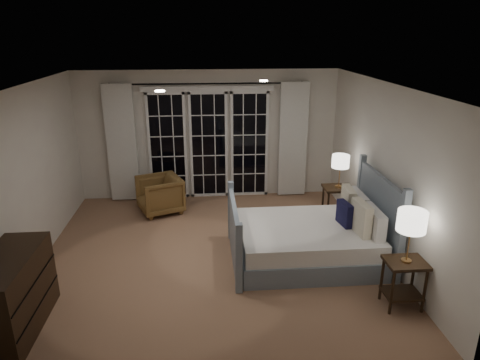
{
  "coord_description": "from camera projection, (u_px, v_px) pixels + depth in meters",
  "views": [
    {
      "loc": [
        -0.08,
        -5.67,
        3.18
      ],
      "look_at": [
        0.44,
        0.38,
        1.05
      ],
      "focal_mm": 32.0,
      "sensor_mm": 36.0,
      "label": 1
    }
  ],
  "objects": [
    {
      "name": "floor",
      "position": [
        213.0,
        255.0,
        6.39
      ],
      "size": [
        5.0,
        5.0,
        0.0
      ],
      "primitive_type": "plane",
      "color": "#946A4F",
      "rests_on": "ground"
    },
    {
      "name": "ceiling",
      "position": [
        209.0,
        86.0,
        5.56
      ],
      "size": [
        5.0,
        5.0,
        0.0
      ],
      "primitive_type": "plane",
      "rotation": [
        3.14,
        0.0,
        0.0
      ],
      "color": "silver",
      "rests_on": "wall_back"
    },
    {
      "name": "wall_left",
      "position": [
        26.0,
        181.0,
        5.78
      ],
      "size": [
        0.02,
        5.0,
        2.5
      ],
      "primitive_type": "cube",
      "color": "silver",
      "rests_on": "floor"
    },
    {
      "name": "wall_right",
      "position": [
        384.0,
        172.0,
        6.18
      ],
      "size": [
        0.02,
        5.0,
        2.5
      ],
      "primitive_type": "cube",
      "color": "silver",
      "rests_on": "floor"
    },
    {
      "name": "wall_back",
      "position": [
        208.0,
        135.0,
        8.33
      ],
      "size": [
        5.0,
        0.02,
        2.5
      ],
      "primitive_type": "cube",
      "color": "silver",
      "rests_on": "floor"
    },
    {
      "name": "wall_front",
      "position": [
        218.0,
        271.0,
        3.63
      ],
      "size": [
        5.0,
        0.02,
        2.5
      ],
      "primitive_type": "cube",
      "color": "silver",
      "rests_on": "floor"
    },
    {
      "name": "french_doors",
      "position": [
        209.0,
        144.0,
        8.34
      ],
      "size": [
        2.5,
        0.04,
        2.2
      ],
      "color": "black",
      "rests_on": "wall_back"
    },
    {
      "name": "curtain_rod",
      "position": [
        207.0,
        84.0,
        7.9
      ],
      "size": [
        3.5,
        0.03,
        0.03
      ],
      "primitive_type": "cylinder",
      "rotation": [
        0.0,
        1.57,
        0.0
      ],
      "color": "black",
      "rests_on": "wall_back"
    },
    {
      "name": "curtain_left",
      "position": [
        122.0,
        144.0,
        8.12
      ],
      "size": [
        0.55,
        0.1,
        2.25
      ],
      "primitive_type": "cube",
      "color": "silver",
      "rests_on": "curtain_rod"
    },
    {
      "name": "curtain_right",
      "position": [
        293.0,
        140.0,
        8.38
      ],
      "size": [
        0.55,
        0.1,
        2.25
      ],
      "primitive_type": "cube",
      "color": "silver",
      "rests_on": "curtain_rod"
    },
    {
      "name": "downlight_a",
      "position": [
        264.0,
        81.0,
        6.2
      ],
      "size": [
        0.12,
        0.12,
        0.01
      ],
      "primitive_type": "cylinder",
      "color": "white",
      "rests_on": "ceiling"
    },
    {
      "name": "downlight_b",
      "position": [
        160.0,
        91.0,
        5.14
      ],
      "size": [
        0.12,
        0.12,
        0.01
      ],
      "primitive_type": "cylinder",
      "color": "white",
      "rests_on": "ceiling"
    },
    {
      "name": "bed",
      "position": [
        311.0,
        239.0,
        6.21
      ],
      "size": [
        2.15,
        1.53,
        1.25
      ],
      "color": "slate",
      "rests_on": "floor"
    },
    {
      "name": "nightstand_left",
      "position": [
        404.0,
        277.0,
        5.1
      ],
      "size": [
        0.47,
        0.38,
        0.61
      ],
      "color": "black",
      "rests_on": "floor"
    },
    {
      "name": "nightstand_right",
      "position": [
        338.0,
        199.0,
        7.38
      ],
      "size": [
        0.5,
        0.4,
        0.65
      ],
      "color": "black",
      "rests_on": "floor"
    },
    {
      "name": "lamp_left",
      "position": [
        412.0,
        221.0,
        4.86
      ],
      "size": [
        0.33,
        0.33,
        0.64
      ],
      "color": "tan",
      "rests_on": "nightstand_left"
    },
    {
      "name": "lamp_right",
      "position": [
        341.0,
        162.0,
        7.16
      ],
      "size": [
        0.29,
        0.29,
        0.57
      ],
      "color": "tan",
      "rests_on": "nightstand_right"
    },
    {
      "name": "armchair",
      "position": [
        160.0,
        195.0,
        7.82
      ],
      "size": [
        0.96,
        0.95,
        0.68
      ],
      "primitive_type": "imported",
      "rotation": [
        0.0,
        0.0,
        -1.19
      ],
      "color": "brown",
      "rests_on": "floor"
    },
    {
      "name": "dresser",
      "position": [
        12.0,
        295.0,
        4.67
      ],
      "size": [
        0.54,
        1.26,
        0.9
      ],
      "color": "black",
      "rests_on": "floor"
    }
  ]
}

